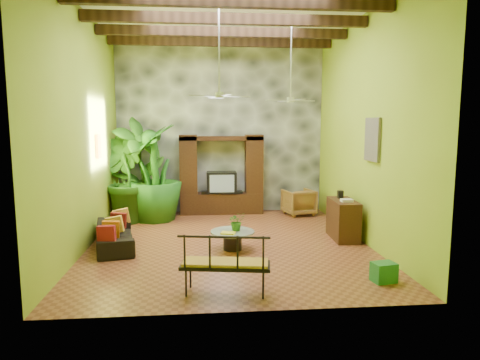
{
  "coord_description": "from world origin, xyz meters",
  "views": [
    {
      "loc": [
        -0.58,
        -9.2,
        2.65
      ],
      "look_at": [
        0.27,
        0.2,
        1.38
      ],
      "focal_mm": 32.0,
      "sensor_mm": 36.0,
      "label": 1
    }
  ],
  "objects": [
    {
      "name": "ceiling",
      "position": [
        0.0,
        0.0,
        5.0
      ],
      "size": [
        6.0,
        7.0,
        0.02
      ],
      "primitive_type": "cube",
      "color": "silver",
      "rests_on": "back_wall"
    },
    {
      "name": "side_console",
      "position": [
        2.64,
        0.12,
        0.45
      ],
      "size": [
        0.55,
        1.14,
        0.9
      ],
      "primitive_type": "cube",
      "rotation": [
        0.0,
        0.0,
        -0.04
      ],
      "color": "#392512",
      "rests_on": "ground"
    },
    {
      "name": "left_wall",
      "position": [
        -3.0,
        0.0,
        2.5
      ],
      "size": [
        0.02,
        7.0,
        5.0
      ],
      "primitive_type": "cube",
      "color": "#93B128",
      "rests_on": "ground"
    },
    {
      "name": "ceiling_fan_back",
      "position": [
        1.6,
        1.2,
        3.4
      ],
      "size": [
        1.28,
        1.28,
        1.86
      ],
      "color": "#BCBCC2",
      "rests_on": "ceiling"
    },
    {
      "name": "ground",
      "position": [
        0.0,
        0.0,
        0.0
      ],
      "size": [
        7.0,
        7.0,
        0.0
      ],
      "primitive_type": "plane",
      "color": "brown",
      "rests_on": "ground"
    },
    {
      "name": "iron_bench",
      "position": [
        -0.23,
        -2.88,
        0.55
      ],
      "size": [
        1.44,
        0.72,
        0.57
      ],
      "rotation": [
        0.0,
        0.0,
        -0.16
      ],
      "color": "black",
      "rests_on": "ground"
    },
    {
      "name": "green_bin",
      "position": [
        2.44,
        -2.57,
        0.16
      ],
      "size": [
        0.42,
        0.35,
        0.33
      ],
      "primitive_type": "cube",
      "rotation": [
        0.0,
        0.0,
        0.18
      ],
      "color": "#1F7628",
      "rests_on": "ground"
    },
    {
      "name": "entertainment_center",
      "position": [
        0.0,
        3.14,
        0.97
      ],
      "size": [
        2.4,
        0.55,
        2.3
      ],
      "color": "black",
      "rests_on": "ground"
    },
    {
      "name": "centerpiece_plant",
      "position": [
        0.14,
        -0.46,
        0.59
      ],
      "size": [
        0.41,
        0.38,
        0.39
      ],
      "primitive_type": "imported",
      "rotation": [
        0.0,
        0.0,
        0.26
      ],
      "color": "#29621A",
      "rests_on": "coffee_table"
    },
    {
      "name": "wall_art_painting",
      "position": [
        2.96,
        -0.6,
        2.3
      ],
      "size": [
        0.06,
        0.7,
        0.9
      ],
      "primitive_type": "cube",
      "color": "#245A86",
      "rests_on": "right_wall"
    },
    {
      "name": "tall_plant_b",
      "position": [
        -2.65,
        2.27,
        1.16
      ],
      "size": [
        1.64,
        1.61,
        2.32
      ],
      "primitive_type": "imported",
      "rotation": [
        0.0,
        0.0,
        2.44
      ],
      "color": "#255516",
      "rests_on": "ground"
    },
    {
      "name": "ceiling_fan_front",
      "position": [
        -0.2,
        -0.4,
        3.4
      ],
      "size": [
        1.28,
        1.28,
        1.86
      ],
      "color": "#BCBCC2",
      "rests_on": "ceiling"
    },
    {
      "name": "coffee_table",
      "position": [
        0.05,
        -0.52,
        0.26
      ],
      "size": [
        0.92,
        0.92,
        0.4
      ],
      "rotation": [
        0.0,
        0.0,
        0.07
      ],
      "color": "black",
      "rests_on": "ground"
    },
    {
      "name": "yellow_tray",
      "position": [
        -0.05,
        -0.73,
        0.41
      ],
      "size": [
        0.33,
        0.28,
        0.03
      ],
      "primitive_type": "cube",
      "rotation": [
        0.0,
        0.0,
        -0.31
      ],
      "color": "yellow",
      "rests_on": "coffee_table"
    },
    {
      "name": "wicker_armchair",
      "position": [
        2.2,
        2.72,
        0.37
      ],
      "size": [
        0.96,
        0.98,
        0.74
      ],
      "primitive_type": "imported",
      "rotation": [
        0.0,
        0.0,
        3.38
      ],
      "color": "olive",
      "rests_on": "ground"
    },
    {
      "name": "wall_art_mask",
      "position": [
        -2.96,
        1.0,
        2.1
      ],
      "size": [
        0.06,
        0.32,
        0.55
      ],
      "primitive_type": "cube",
      "color": "gold",
      "rests_on": "left_wall"
    },
    {
      "name": "right_wall",
      "position": [
        3.0,
        0.0,
        2.5
      ],
      "size": [
        0.02,
        7.0,
        5.0
      ],
      "primitive_type": "cube",
      "color": "#93B128",
      "rests_on": "ground"
    },
    {
      "name": "tall_plant_a",
      "position": [
        -2.23,
        2.64,
        1.41
      ],
      "size": [
        1.79,
        1.7,
        2.81
      ],
      "primitive_type": "imported",
      "rotation": [
        0.0,
        0.0,
        0.65
      ],
      "color": "#2D681B",
      "rests_on": "ground"
    },
    {
      "name": "sofa",
      "position": [
        -2.43,
        -0.14,
        0.27
      ],
      "size": [
        1.09,
        1.96,
        0.54
      ],
      "primitive_type": "imported",
      "rotation": [
        0.0,
        0.0,
        1.78
      ],
      "color": "black",
      "rests_on": "ground"
    },
    {
      "name": "ceiling_beams",
      "position": [
        0.0,
        0.0,
        4.78
      ],
      "size": [
        5.95,
        5.36,
        0.22
      ],
      "color": "#311D0F",
      "rests_on": "ceiling"
    },
    {
      "name": "back_wall",
      "position": [
        0.0,
        3.5,
        2.5
      ],
      "size": [
        6.0,
        0.02,
        5.0
      ],
      "primitive_type": "cube",
      "color": "#93B128",
      "rests_on": "ground"
    },
    {
      "name": "tall_plant_c",
      "position": [
        -1.85,
        2.39,
        1.3
      ],
      "size": [
        1.64,
        1.64,
        2.61
      ],
      "primitive_type": "imported",
      "rotation": [
        0.0,
        0.0,
        4.84
      ],
      "color": "#24671B",
      "rests_on": "ground"
    },
    {
      "name": "stone_accent_wall",
      "position": [
        0.0,
        3.44,
        2.5
      ],
      "size": [
        5.98,
        0.1,
        4.98
      ],
      "primitive_type": "cube",
      "color": "#3C3E45",
      "rests_on": "ground"
    }
  ]
}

